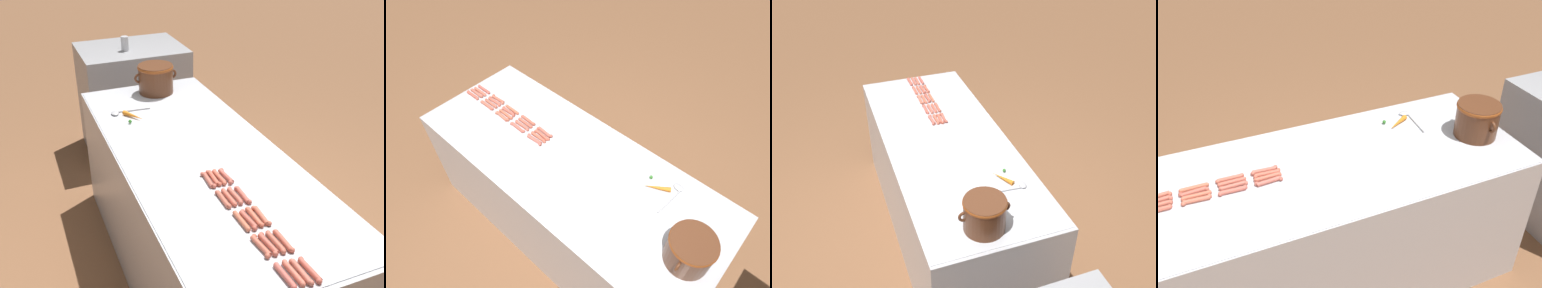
# 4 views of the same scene
# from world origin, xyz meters

# --- Properties ---
(ground_plane) EXTENTS (20.00, 20.00, 0.00)m
(ground_plane) POSITION_xyz_m (0.00, 0.00, 0.00)
(ground_plane) COLOR brown
(griddle_counter) EXTENTS (0.90, 2.27, 0.90)m
(griddle_counter) POSITION_xyz_m (0.00, 0.00, 0.45)
(griddle_counter) COLOR #BCBCC1
(griddle_counter) RESTS_ON ground_plane
(hot_dog_2) EXTENTS (0.02, 0.15, 0.02)m
(hot_dog_2) POSITION_xyz_m (-0.07, -0.66, 0.91)
(hot_dog_2) COLOR #CC6548
(hot_dog_2) RESTS_ON griddle_counter
(hot_dog_3) EXTENTS (0.03, 0.15, 0.02)m
(hot_dog_3) POSITION_xyz_m (-0.08, -0.48, 0.91)
(hot_dog_3) COLOR #C55E4A
(hot_dog_3) RESTS_ON griddle_counter
(hot_dog_4) EXTENTS (0.03, 0.15, 0.02)m
(hot_dog_4) POSITION_xyz_m (-0.07, -0.30, 0.91)
(hot_dog_4) COLOR #C25F4D
(hot_dog_4) RESTS_ON griddle_counter
(hot_dog_7) EXTENTS (0.03, 0.15, 0.02)m
(hot_dog_7) POSITION_xyz_m (-0.04, -0.67, 0.91)
(hot_dog_7) COLOR #BF5949
(hot_dog_7) RESTS_ON griddle_counter
(hot_dog_8) EXTENTS (0.02, 0.15, 0.02)m
(hot_dog_8) POSITION_xyz_m (-0.04, -0.48, 0.91)
(hot_dog_8) COLOR #C65D4A
(hot_dog_8) RESTS_ON griddle_counter
(hot_dog_9) EXTENTS (0.03, 0.15, 0.02)m
(hot_dog_9) POSITION_xyz_m (-0.04, -0.30, 0.91)
(hot_dog_9) COLOR #CA5D48
(hot_dog_9) RESTS_ON griddle_counter
(hot_dog_12) EXTENTS (0.03, 0.15, 0.02)m
(hot_dog_12) POSITION_xyz_m (-0.01, -0.66, 0.91)
(hot_dog_12) COLOR #CD6349
(hot_dog_12) RESTS_ON griddle_counter
(hot_dog_13) EXTENTS (0.03, 0.15, 0.02)m
(hot_dog_13) POSITION_xyz_m (-0.01, -0.48, 0.91)
(hot_dog_13) COLOR #C0614F
(hot_dog_13) RESTS_ON griddle_counter
(hot_dog_14) EXTENTS (0.03, 0.15, 0.02)m
(hot_dog_14) POSITION_xyz_m (-0.01, -0.30, 0.91)
(hot_dog_14) COLOR #C75F48
(hot_dog_14) RESTS_ON griddle_counter
(hot_dog_17) EXTENTS (0.03, 0.15, 0.02)m
(hot_dog_17) POSITION_xyz_m (0.03, -0.66, 0.91)
(hot_dog_17) COLOR #CC654D
(hot_dog_17) RESTS_ON griddle_counter
(hot_dog_18) EXTENTS (0.03, 0.15, 0.02)m
(hot_dog_18) POSITION_xyz_m (0.03, -0.49, 0.91)
(hot_dog_18) COLOR #C75E4E
(hot_dog_18) RESTS_ON griddle_counter
(hot_dog_19) EXTENTS (0.03, 0.15, 0.02)m
(hot_dog_19) POSITION_xyz_m (0.03, -0.31, 0.91)
(hot_dog_19) COLOR #C35F50
(hot_dog_19) RESTS_ON griddle_counter
(bean_pot) EXTENTS (0.32, 0.26, 0.21)m
(bean_pot) POSITION_xyz_m (0.07, 0.94, 1.02)
(bean_pot) COLOR #562D19
(bean_pot) RESTS_ON griddle_counter
(serving_spoon) EXTENTS (0.27, 0.07, 0.02)m
(serving_spoon) POSITION_xyz_m (-0.26, 0.67, 0.91)
(serving_spoon) COLOR #B7B7BC
(serving_spoon) RESTS_ON griddle_counter
(carrot) EXTENTS (0.11, 0.17, 0.03)m
(carrot) POSITION_xyz_m (-0.21, 0.57, 0.92)
(carrot) COLOR orange
(carrot) RESTS_ON griddle_counter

